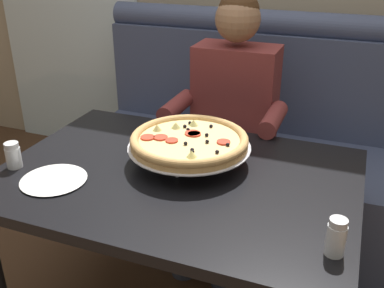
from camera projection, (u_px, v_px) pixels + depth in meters
name	position (u px, v px, depth m)	size (l,w,h in m)	color
booth_bench	(241.00, 150.00, 2.50)	(1.75, 0.78, 1.13)	#424C6B
dining_table	(177.00, 193.00, 1.62)	(1.26, 0.88, 0.72)	black
diner_main	(230.00, 115.00, 2.14)	(0.54, 0.64, 1.27)	#2D3342
pizza	(189.00, 141.00, 1.63)	(0.45, 0.45, 0.12)	silver
shaker_oregano	(13.00, 157.00, 1.61)	(0.05, 0.05, 0.10)	white
shaker_pepper_flakes	(336.00, 240.00, 1.17)	(0.05, 0.05, 0.11)	white
plate_near_left	(54.00, 178.00, 1.53)	(0.23, 0.23, 0.02)	white
patio_chair	(131.00, 55.00, 3.96)	(0.40, 0.40, 0.86)	black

